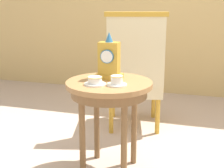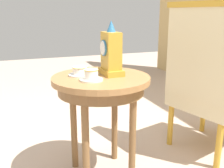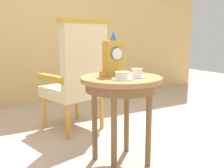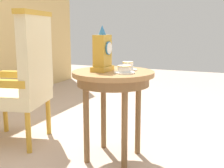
{
  "view_description": "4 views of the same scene",
  "coord_description": "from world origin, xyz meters",
  "views": [
    {
      "loc": [
        0.61,
        -2.06,
        1.23
      ],
      "look_at": [
        -0.04,
        0.12,
        0.63
      ],
      "focal_mm": 50.85,
      "sensor_mm": 36.0,
      "label": 1
    },
    {
      "loc": [
        1.47,
        -0.51,
        1.06
      ],
      "look_at": [
        -0.12,
        0.11,
        0.6
      ],
      "focal_mm": 42.0,
      "sensor_mm": 36.0,
      "label": 2
    },
    {
      "loc": [
        -1.05,
        -1.64,
        0.98
      ],
      "look_at": [
        -0.11,
        -0.0,
        0.64
      ],
      "focal_mm": 42.02,
      "sensor_mm": 36.0,
      "label": 3
    },
    {
      "loc": [
        -1.99,
        -0.83,
        1.0
      ],
      "look_at": [
        -0.06,
        -0.01,
        0.59
      ],
      "focal_mm": 46.66,
      "sensor_mm": 36.0,
      "label": 4
    }
  ],
  "objects": [
    {
      "name": "ground_plane",
      "position": [
        0.0,
        0.0,
        0.0
      ],
      "size": [
        10.0,
        10.0,
        0.0
      ],
      "primitive_type": "plane",
      "color": "#BCA38E"
    },
    {
      "name": "wall_back",
      "position": [
        0.0,
        2.25,
        1.4
      ],
      "size": [
        6.0,
        0.1,
        2.8
      ],
      "primitive_type": "cube",
      "color": "tan",
      "rests_on": "ground"
    },
    {
      "name": "side_table",
      "position": [
        -0.03,
        0.0,
        0.59
      ],
      "size": [
        0.61,
        0.61,
        0.68
      ],
      "color": "#9E7042",
      "rests_on": "ground"
    },
    {
      "name": "teacup_left",
      "position": [
        -0.09,
        -0.11,
        0.71
      ],
      "size": [
        0.15,
        0.15,
        0.06
      ],
      "color": "white",
      "rests_on": "side_table"
    },
    {
      "name": "teacup_right",
      "position": [
        0.05,
        -0.09,
        0.71
      ],
      "size": [
        0.14,
        0.14,
        0.07
      ],
      "color": "white",
      "rests_on": "side_table"
    },
    {
      "name": "mantel_clock",
      "position": [
        -0.05,
        0.08,
        0.82
      ],
      "size": [
        0.19,
        0.11,
        0.34
      ],
      "color": "gold",
      "rests_on": "side_table"
    },
    {
      "name": "armchair",
      "position": [
        -0.03,
        0.83,
        0.59
      ],
      "size": [
        0.66,
        0.65,
        1.14
      ],
      "color": "beige",
      "rests_on": "ground"
    }
  ]
}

